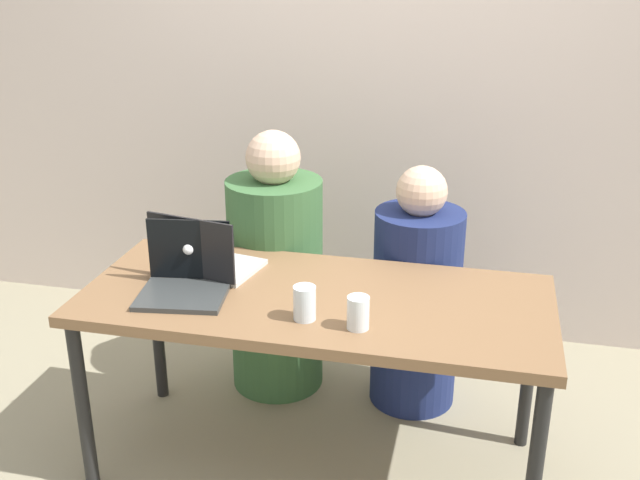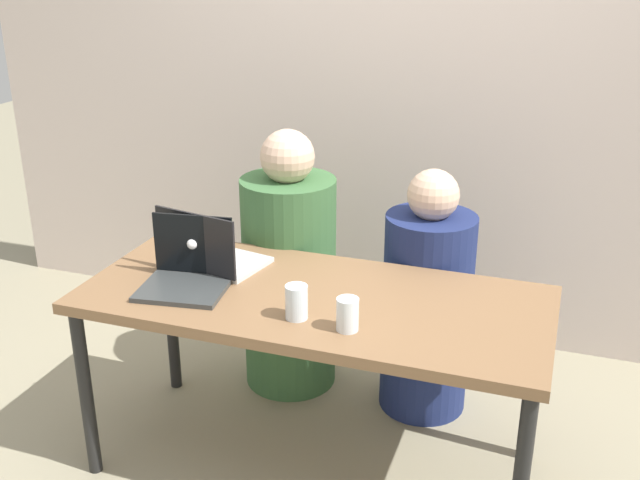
{
  "view_description": "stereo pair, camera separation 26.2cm",
  "coord_description": "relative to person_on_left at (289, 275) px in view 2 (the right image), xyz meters",
  "views": [
    {
      "loc": [
        0.55,
        -2.3,
        1.87
      ],
      "look_at": [
        0.0,
        0.07,
        0.9
      ],
      "focal_mm": 42.0,
      "sensor_mm": 36.0,
      "label": 1
    },
    {
      "loc": [
        0.8,
        -2.23,
        1.87
      ],
      "look_at": [
        0.0,
        0.07,
        0.9
      ],
      "focal_mm": 42.0,
      "sensor_mm": 36.0,
      "label": 2
    }
  ],
  "objects": [
    {
      "name": "person_on_right",
      "position": [
        0.61,
        0.0,
        -0.05
      ],
      "size": [
        0.45,
        0.45,
        1.06
      ],
      "rotation": [
        0.0,
        0.0,
        3.39
      ],
      "color": "navy",
      "rests_on": "ground"
    },
    {
      "name": "desk",
      "position": [
        0.31,
        -0.54,
        0.14
      ],
      "size": [
        1.65,
        0.72,
        0.72
      ],
      "color": "brown",
      "rests_on": "ground"
    },
    {
      "name": "ground_plane",
      "position": [
        0.31,
        -0.54,
        -0.52
      ],
      "size": [
        12.0,
        12.0,
        0.0
      ],
      "primitive_type": "plane",
      "color": "gray"
    },
    {
      "name": "laptop_front_left",
      "position": [
        -0.15,
        -0.62,
        0.26
      ],
      "size": [
        0.33,
        0.3,
        0.24
      ],
      "rotation": [
        0.0,
        0.0,
        0.14
      ],
      "color": "#353939",
      "rests_on": "desk"
    },
    {
      "name": "water_glass_center",
      "position": [
        0.31,
        -0.72,
        0.25
      ],
      "size": [
        0.07,
        0.07,
        0.12
      ],
      "color": "silver",
      "rests_on": "desk"
    },
    {
      "name": "laptop_back_left",
      "position": [
        -0.14,
        -0.45,
        0.26
      ],
      "size": [
        0.4,
        0.32,
        0.24
      ],
      "rotation": [
        0.0,
        0.0,
        2.95
      ],
      "color": "silver",
      "rests_on": "desk"
    },
    {
      "name": "person_on_left",
      "position": [
        0.0,
        0.0,
        0.0
      ],
      "size": [
        0.45,
        0.45,
        1.17
      ],
      "rotation": [
        0.0,
        0.0,
        3.03
      ],
      "color": "#396538",
      "rests_on": "ground"
    },
    {
      "name": "back_wall",
      "position": [
        0.31,
        0.71,
        0.83
      ],
      "size": [
        4.5,
        0.1,
        2.7
      ],
      "primitive_type": "cube",
      "color": "beige",
      "rests_on": "ground"
    },
    {
      "name": "water_glass_right",
      "position": [
        0.49,
        -0.75,
        0.25
      ],
      "size": [
        0.07,
        0.07,
        0.11
      ],
      "color": "white",
      "rests_on": "desk"
    }
  ]
}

